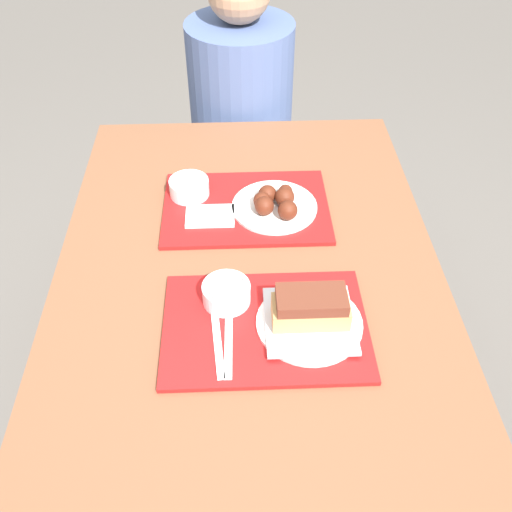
# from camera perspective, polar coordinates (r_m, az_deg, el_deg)

# --- Properties ---
(ground_plane) EXTENTS (12.00, 12.00, 0.00)m
(ground_plane) POSITION_cam_1_polar(r_m,az_deg,el_deg) (1.95, -0.49, -18.15)
(ground_plane) COLOR #605B56
(picnic_table) EXTENTS (0.93, 1.45, 0.76)m
(picnic_table) POSITION_cam_1_polar(r_m,az_deg,el_deg) (1.41, -0.64, -5.27)
(picnic_table) COLOR brown
(picnic_table) RESTS_ON ground_plane
(picnic_bench_far) EXTENTS (0.88, 0.28, 0.46)m
(picnic_bench_far) POSITION_cam_1_polar(r_m,az_deg,el_deg) (2.30, -1.36, 8.01)
(picnic_bench_far) COLOR brown
(picnic_bench_far) RESTS_ON ground_plane
(tray_near) EXTENTS (0.44, 0.31, 0.01)m
(tray_near) POSITION_cam_1_polar(r_m,az_deg,el_deg) (1.24, 0.94, -7.06)
(tray_near) COLOR red
(tray_near) RESTS_ON picnic_table
(tray_far) EXTENTS (0.44, 0.31, 0.01)m
(tray_far) POSITION_cam_1_polar(r_m,az_deg,el_deg) (1.53, -0.82, 4.87)
(tray_far) COLOR red
(tray_far) RESTS_ON picnic_table
(bowl_coleslaw_near) EXTENTS (0.11, 0.11, 0.05)m
(bowl_coleslaw_near) POSITION_cam_1_polar(r_m,az_deg,el_deg) (1.26, -2.98, -3.65)
(bowl_coleslaw_near) COLOR silver
(bowl_coleslaw_near) RESTS_ON tray_near
(brisket_sandwich_plate) EXTENTS (0.23, 0.23, 0.09)m
(brisket_sandwich_plate) POSITION_cam_1_polar(r_m,az_deg,el_deg) (1.21, 5.44, -5.78)
(brisket_sandwich_plate) COLOR white
(brisket_sandwich_plate) RESTS_ON tray_near
(plastic_fork_near) EXTENTS (0.03, 0.17, 0.00)m
(plastic_fork_near) POSITION_cam_1_polar(r_m,az_deg,el_deg) (1.20, -3.83, -8.89)
(plastic_fork_near) COLOR white
(plastic_fork_near) RESTS_ON tray_near
(plastic_knife_near) EXTENTS (0.02, 0.17, 0.00)m
(plastic_knife_near) POSITION_cam_1_polar(r_m,az_deg,el_deg) (1.19, -2.77, -8.86)
(plastic_knife_near) COLOR white
(plastic_knife_near) RESTS_ON tray_near
(bowl_coleslaw_far) EXTENTS (0.11, 0.11, 0.05)m
(bowl_coleslaw_far) POSITION_cam_1_polar(r_m,az_deg,el_deg) (1.56, -6.70, 6.91)
(bowl_coleslaw_far) COLOR silver
(bowl_coleslaw_far) RESTS_ON tray_far
(wings_plate_far) EXTENTS (0.23, 0.23, 0.06)m
(wings_plate_far) POSITION_cam_1_polar(r_m,az_deg,el_deg) (1.50, 1.90, 5.32)
(wings_plate_far) COLOR white
(wings_plate_far) RESTS_ON tray_far
(napkin_far) EXTENTS (0.13, 0.09, 0.01)m
(napkin_far) POSITION_cam_1_polar(r_m,az_deg,el_deg) (1.49, -4.62, 4.01)
(napkin_far) COLOR white
(napkin_far) RESTS_ON tray_far
(person_seated_across) EXTENTS (0.37, 0.37, 0.74)m
(person_seated_across) POSITION_cam_1_polar(r_m,az_deg,el_deg) (2.10, -1.42, 16.43)
(person_seated_across) COLOR #4C6093
(person_seated_across) RESTS_ON picnic_bench_far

